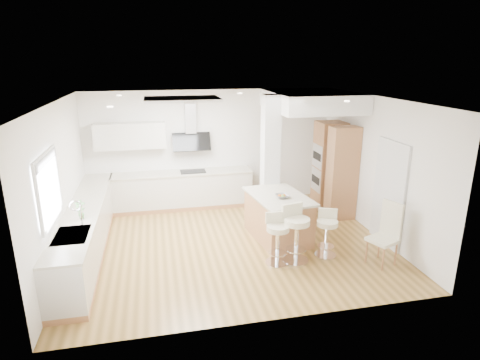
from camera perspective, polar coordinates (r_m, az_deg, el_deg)
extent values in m
plane|color=#A47B3C|center=(8.03, -1.29, -9.00)|extent=(6.00, 6.00, 0.00)
cube|color=white|center=(8.03, -1.29, -9.00)|extent=(6.00, 5.00, 0.02)
cube|color=white|center=(9.91, -4.09, 4.62)|extent=(6.00, 0.04, 2.80)
cube|color=white|center=(7.58, -24.23, -0.77)|extent=(0.04, 5.00, 2.80)
cube|color=white|center=(8.58, 18.73, 1.79)|extent=(0.04, 5.00, 2.80)
cube|color=silver|center=(7.74, -8.23, 11.32)|extent=(1.40, 0.95, 0.05)
cube|color=white|center=(7.74, -8.23, 11.21)|extent=(1.25, 0.80, 0.03)
cylinder|color=beige|center=(8.64, -16.81, 11.43)|extent=(0.10, 0.10, 0.02)
cylinder|color=beige|center=(6.66, -18.00, 9.87)|extent=(0.10, 0.10, 0.02)
cylinder|color=beige|center=(8.81, -0.04, 12.23)|extent=(0.10, 0.10, 0.02)
cylinder|color=beige|center=(8.78, 10.50, 11.94)|extent=(0.10, 0.10, 0.02)
cylinder|color=beige|center=(7.43, 14.95, 10.77)|extent=(0.10, 0.10, 0.02)
cube|color=white|center=(6.66, -25.64, -1.01)|extent=(0.03, 1.15, 0.95)
cube|color=silver|center=(6.54, -26.11, 3.21)|extent=(0.04, 1.28, 0.06)
cube|color=silver|center=(6.82, -25.02, -5.04)|extent=(0.04, 1.28, 0.06)
cube|color=silver|center=(6.10, -26.78, -2.74)|extent=(0.04, 0.06, 0.95)
cube|color=silver|center=(7.23, -24.52, 0.46)|extent=(0.04, 0.06, 0.95)
cube|color=#AAACB2|center=(6.55, -25.90, 2.59)|extent=(0.03, 1.18, 0.14)
cube|color=#433C35|center=(8.20, 20.48, -2.01)|extent=(0.02, 0.90, 2.00)
cube|color=silver|center=(8.19, 20.39, -2.01)|extent=(0.05, 1.00, 2.10)
cube|color=#B87D4E|center=(8.23, -20.69, -9.11)|extent=(0.60, 4.50, 0.10)
cube|color=beige|center=(8.06, -21.01, -6.35)|extent=(0.60, 4.50, 0.76)
cube|color=beige|center=(7.91, -21.31, -3.69)|extent=(0.63, 4.50, 0.04)
cube|color=silver|center=(6.77, -22.85, -7.27)|extent=(0.50, 0.75, 0.02)
cube|color=silver|center=(6.63, -23.07, -8.29)|extent=(0.40, 0.34, 0.10)
cube|color=silver|center=(6.95, -22.55, -7.05)|extent=(0.40, 0.34, 0.10)
cylinder|color=silver|center=(6.95, -21.64, -4.80)|extent=(0.02, 0.02, 0.36)
torus|color=silver|center=(6.90, -22.37, -3.44)|extent=(0.18, 0.02, 0.18)
imported|color=#56964C|center=(7.29, -21.76, -3.94)|extent=(0.17, 0.12, 0.33)
cube|color=#B87D4E|center=(9.93, -7.97, -3.61)|extent=(3.30, 0.60, 0.10)
cube|color=beige|center=(9.79, -8.08, -1.25)|extent=(3.30, 0.60, 0.76)
cube|color=beige|center=(9.67, -8.17, 1.00)|extent=(3.33, 0.63, 0.04)
cube|color=black|center=(9.69, -6.71, 1.23)|extent=(0.60, 0.40, 0.01)
cube|color=beige|center=(9.59, -15.37, 6.07)|extent=(1.60, 0.34, 0.60)
cube|color=silver|center=(9.62, -7.08, 8.70)|extent=(0.25, 0.18, 0.70)
cube|color=black|center=(9.64, -6.92, 5.40)|extent=(0.90, 0.26, 0.44)
cube|color=silver|center=(8.65, 4.30, 2.78)|extent=(0.35, 0.35, 2.80)
cube|color=white|center=(9.21, 10.07, 11.02)|extent=(1.78, 2.20, 0.40)
cube|color=#B87D4E|center=(9.80, 12.53, 2.00)|extent=(0.62, 0.62, 2.10)
cube|color=#B87D4E|center=(9.19, 14.32, 0.89)|extent=(0.62, 0.40, 2.10)
cube|color=silver|center=(9.62, 10.94, 3.35)|extent=(0.02, 0.55, 0.55)
cube|color=silver|center=(9.77, 10.75, 0.05)|extent=(0.02, 0.55, 0.55)
cube|color=black|center=(9.61, 10.89, 3.35)|extent=(0.01, 0.45, 0.18)
cube|color=black|center=(9.76, 10.70, 0.04)|extent=(0.01, 0.45, 0.18)
cube|color=#B87D4E|center=(8.13, 5.43, -5.36)|extent=(1.09, 1.53, 0.87)
cube|color=beige|center=(7.96, 5.52, -2.31)|extent=(1.19, 1.62, 0.04)
imported|color=gray|center=(7.82, 6.00, -2.29)|extent=(0.30, 0.30, 0.06)
sphere|color=orange|center=(7.83, 6.27, -2.24)|extent=(0.08, 0.08, 0.07)
sphere|color=orange|center=(7.82, 5.67, -2.26)|extent=(0.08, 0.08, 0.07)
sphere|color=olive|center=(7.78, 6.13, -2.37)|extent=(0.08, 0.08, 0.07)
cylinder|color=silver|center=(7.33, 5.27, -11.62)|extent=(0.42, 0.42, 0.03)
cylinder|color=silver|center=(7.19, 5.34, -9.39)|extent=(0.07, 0.07, 0.62)
cylinder|color=silver|center=(7.24, 5.31, -10.27)|extent=(0.32, 0.32, 0.01)
cylinder|color=beige|center=(7.04, 5.42, -6.83)|extent=(0.40, 0.40, 0.09)
cube|color=beige|center=(7.12, 5.08, -5.31)|extent=(0.36, 0.05, 0.21)
cylinder|color=silver|center=(7.45, 7.87, -11.23)|extent=(0.57, 0.57, 0.03)
cylinder|color=silver|center=(7.28, 7.99, -8.74)|extent=(0.09, 0.09, 0.70)
cylinder|color=silver|center=(7.34, 7.94, -9.72)|extent=(0.44, 0.44, 0.02)
cylinder|color=beige|center=(7.12, 8.12, -5.87)|extent=(0.54, 0.54, 0.11)
cube|color=beige|center=(7.19, 7.42, -4.22)|extent=(0.41, 0.15, 0.24)
cylinder|color=silver|center=(7.72, 12.03, -10.39)|extent=(0.52, 0.52, 0.03)
cylinder|color=silver|center=(7.59, 12.17, -8.36)|extent=(0.08, 0.08, 0.59)
cylinder|color=silver|center=(7.64, 12.12, -9.16)|extent=(0.40, 0.40, 0.01)
cylinder|color=beige|center=(7.46, 12.33, -6.04)|extent=(0.50, 0.50, 0.09)
cube|color=beige|center=(7.54, 12.38, -4.67)|extent=(0.33, 0.18, 0.20)
cube|color=beige|center=(7.52, 19.60, -8.04)|extent=(0.57, 0.57, 0.06)
cube|color=beige|center=(7.55, 20.73, -5.42)|extent=(0.20, 0.40, 0.70)
cylinder|color=#B87D4E|center=(7.41, 19.68, -10.56)|extent=(0.05, 0.05, 0.43)
cylinder|color=#B87D4E|center=(7.59, 17.54, -9.65)|extent=(0.05, 0.05, 0.43)
cylinder|color=#B87D4E|center=(7.67, 21.28, -9.76)|extent=(0.05, 0.05, 0.43)
cylinder|color=#B87D4E|center=(7.85, 19.17, -8.91)|extent=(0.05, 0.05, 0.43)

